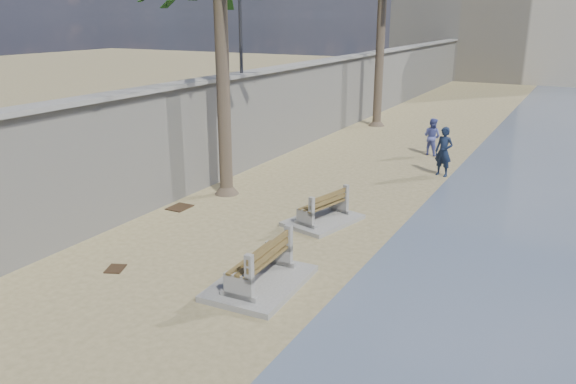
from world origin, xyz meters
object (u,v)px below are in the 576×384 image
(person_a, at_px, (444,148))
(person_b, at_px, (432,135))
(bench_far, at_px, (323,209))
(bench_near, at_px, (260,267))

(person_a, height_order, person_b, person_a)
(bench_far, xyz_separation_m, person_b, (0.58, 9.46, 0.47))
(bench_far, bearing_deg, person_b, 86.46)
(bench_near, xyz_separation_m, bench_far, (-0.46, 4.19, -0.06))
(bench_near, bearing_deg, person_b, 89.46)
(bench_far, distance_m, person_b, 9.49)
(bench_far, height_order, person_b, person_b)
(bench_near, relative_size, person_a, 1.23)
(bench_near, relative_size, bench_far, 1.05)
(bench_near, relative_size, person_b, 1.47)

